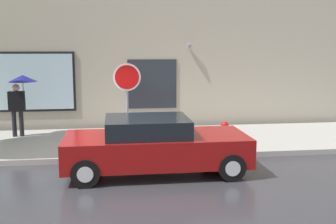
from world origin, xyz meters
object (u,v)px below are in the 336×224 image
Objects in this scene: pedestrian_with_umbrella at (20,89)px; stop_sign at (127,90)px; parked_car at (154,145)px; fire_hydrant at (225,134)px.

stop_sign reaches higher than pedestrian_with_umbrella.
parked_car is 1.79× the size of stop_sign.
stop_sign is (3.35, -2.38, 0.18)m from pedestrian_with_umbrella.
stop_sign reaches higher than parked_car.
parked_car is at bearing -70.30° from stop_sign.
pedestrian_with_umbrella is at bearing 144.61° from stop_sign.
stop_sign is at bearing 109.70° from parked_car.
fire_hydrant is at bearing 4.84° from stop_sign.
pedestrian_with_umbrella is (-6.21, 2.14, 1.20)m from fire_hydrant.
pedestrian_with_umbrella reaches higher than parked_car.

